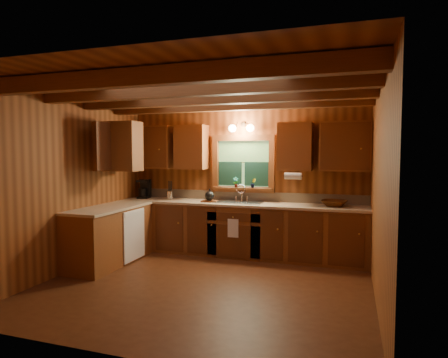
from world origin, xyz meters
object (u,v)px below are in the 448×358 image
at_px(sink, 239,205).
at_px(coffee_maker, 145,189).
at_px(wicker_basket, 334,203).
at_px(cutting_board, 209,201).

distance_m(sink, coffee_maker, 1.86).
bearing_deg(sink, wicker_basket, 0.29).
xyz_separation_m(coffee_maker, wicker_basket, (3.40, -0.06, -0.12)).
height_order(cutting_board, wicker_basket, wicker_basket).
bearing_deg(wicker_basket, coffee_maker, 178.93).
xyz_separation_m(sink, cutting_board, (-0.50, -0.08, 0.06)).
relative_size(coffee_maker, wicker_basket, 0.87).
distance_m(cutting_board, wicker_basket, 2.06).
bearing_deg(sink, cutting_board, -170.38).
distance_m(coffee_maker, cutting_board, 1.37).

